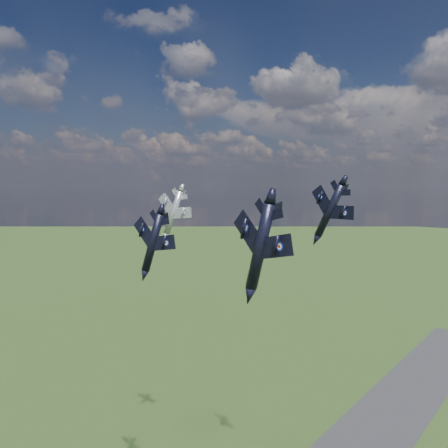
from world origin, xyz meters
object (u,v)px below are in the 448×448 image
Objects in this scene: jet_right_navy at (260,247)px; jet_left_silver at (173,212)px; jet_high_navy at (330,211)px; jet_lead_navy at (153,242)px.

jet_right_navy is 64.29m from jet_left_silver.
jet_high_navy reaches higher than jet_right_navy.
jet_lead_navy is at bearing 167.66° from jet_right_navy.
jet_left_silver is (-19.26, 23.52, 3.52)m from jet_lead_navy.
jet_high_navy reaches higher than jet_left_silver.
jet_lead_navy is at bearing -60.22° from jet_left_silver.
jet_right_navy reaches higher than jet_lead_navy.
jet_lead_navy is 35.92m from jet_right_navy.
jet_right_navy is (32.79, -14.20, 3.61)m from jet_lead_navy.
jet_right_navy is 0.80× the size of jet_high_navy.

